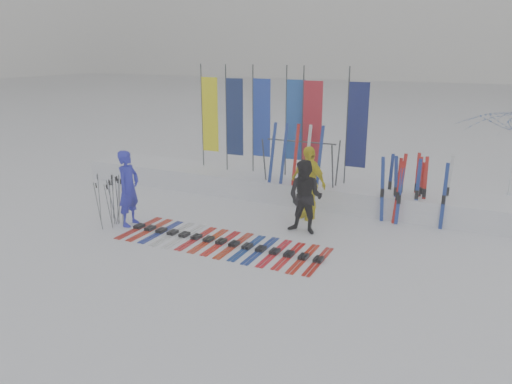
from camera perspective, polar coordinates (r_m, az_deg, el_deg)
The scene contains 10 objects.
ground at distance 10.83m, azimuth -4.66°, elevation -7.10°, with size 120.00×120.00×0.00m, color white.
snow_bank at distance 14.65m, azimuth 4.38°, elevation 0.41°, with size 14.00×1.60×0.60m, color white.
person_blue at distance 12.64m, azimuth -14.35°, elevation 0.41°, with size 0.69×0.45×1.89m, color #2024BD.
person_black at distance 11.78m, azimuth 5.65°, elevation -0.60°, with size 0.86×0.67×1.77m, color black.
person_yellow at distance 12.82m, azimuth 5.97°, elevation 1.07°, with size 1.11×0.46×1.90m, color yellow.
ski_row at distance 11.38m, azimuth -4.05°, elevation -5.70°, with size 4.80×1.68×0.07m.
pole_cluster at distance 12.90m, azimuth -16.13°, elevation -1.02°, with size 0.81×0.83×1.25m.
feather_flags at distance 14.71m, azimuth 2.21°, elevation 8.25°, with size 5.32×0.29×3.20m.
ski_rack at distance 13.92m, azimuth 5.12°, elevation 4.15°, with size 2.04×0.80×1.23m.
upright_skis at distance 13.26m, azimuth 17.17°, elevation 0.31°, with size 1.60×1.06×1.70m.
Camera 1 is at (5.08, -8.56, 4.27)m, focal length 35.00 mm.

